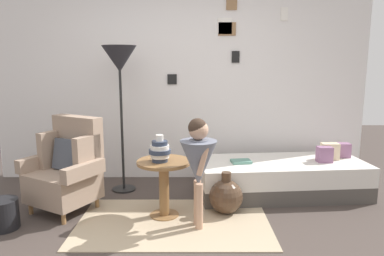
# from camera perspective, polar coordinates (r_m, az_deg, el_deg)

# --- Properties ---
(ground_plane) EXTENTS (12.00, 12.00, 0.00)m
(ground_plane) POSITION_cam_1_polar(r_m,az_deg,el_deg) (3.13, -2.95, -18.79)
(ground_plane) COLOR #423833
(gallery_wall) EXTENTS (4.80, 0.12, 2.60)m
(gallery_wall) POSITION_cam_1_polar(r_m,az_deg,el_deg) (4.68, -1.80, 7.66)
(gallery_wall) COLOR silver
(gallery_wall) RESTS_ON ground
(rug) EXTENTS (1.84, 1.13, 0.01)m
(rug) POSITION_cam_1_polar(r_m,az_deg,el_deg) (3.57, -2.83, -14.77)
(rug) COLOR tan
(rug) RESTS_ON ground
(armchair) EXTENTS (0.90, 0.83, 0.97)m
(armchair) POSITION_cam_1_polar(r_m,az_deg,el_deg) (3.95, -19.12, -6.13)
(armchair) COLOR #9E7042
(armchair) RESTS_ON ground
(daybed) EXTENTS (1.96, 0.97, 0.40)m
(daybed) POSITION_cam_1_polar(r_m,az_deg,el_deg) (4.34, 14.18, -7.69)
(daybed) COLOR #4C4742
(daybed) RESTS_ON ground
(pillow_head) EXTENTS (0.20, 0.12, 0.17)m
(pillow_head) POSITION_cam_1_polar(r_m,az_deg,el_deg) (4.67, 22.85, -3.29)
(pillow_head) COLOR gray
(pillow_head) RESTS_ON daybed
(pillow_mid) EXTENTS (0.20, 0.12, 0.19)m
(pillow_mid) POSITION_cam_1_polar(r_m,az_deg,el_deg) (4.51, 21.29, -3.50)
(pillow_mid) COLOR beige
(pillow_mid) RESTS_ON daybed
(pillow_back) EXTENTS (0.17, 0.12, 0.18)m
(pillow_back) POSITION_cam_1_polar(r_m,az_deg,el_deg) (4.37, 20.54, -3.99)
(pillow_back) COLOR gray
(pillow_back) RESTS_ON daybed
(side_table) EXTENTS (0.53, 0.53, 0.58)m
(side_table) POSITION_cam_1_polar(r_m,az_deg,el_deg) (3.57, -4.38, -7.88)
(side_table) COLOR olive
(side_table) RESTS_ON ground
(vase_striped) EXTENTS (0.21, 0.21, 0.26)m
(vase_striped) POSITION_cam_1_polar(r_m,az_deg,el_deg) (3.47, -5.04, -3.62)
(vase_striped) COLOR #2D384C
(vase_striped) RESTS_ON side_table
(floor_lamp) EXTENTS (0.40, 0.40, 1.72)m
(floor_lamp) POSITION_cam_1_polar(r_m,az_deg,el_deg) (4.22, -11.36, 9.83)
(floor_lamp) COLOR black
(floor_lamp) RESTS_ON ground
(person_child) EXTENTS (0.34, 0.34, 1.04)m
(person_child) POSITION_cam_1_polar(r_m,az_deg,el_deg) (3.26, 1.17, -5.07)
(person_child) COLOR tan
(person_child) RESTS_ON ground
(book_on_daybed) EXTENTS (0.24, 0.19, 0.03)m
(book_on_daybed) POSITION_cam_1_polar(r_m,az_deg,el_deg) (4.12, 7.98, -5.32)
(book_on_daybed) COLOR slate
(book_on_daybed) RESTS_ON daybed
(demijohn_near) EXTENTS (0.35, 0.35, 0.43)m
(demijohn_near) POSITION_cam_1_polar(r_m,az_deg,el_deg) (3.73, 5.57, -10.81)
(demijohn_near) COLOR #473323
(demijohn_near) RESTS_ON ground
(magazine_basket) EXTENTS (0.28, 0.28, 0.28)m
(magazine_basket) POSITION_cam_1_polar(r_m,az_deg,el_deg) (3.83, -27.84, -12.07)
(magazine_basket) COLOR black
(magazine_basket) RESTS_ON ground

